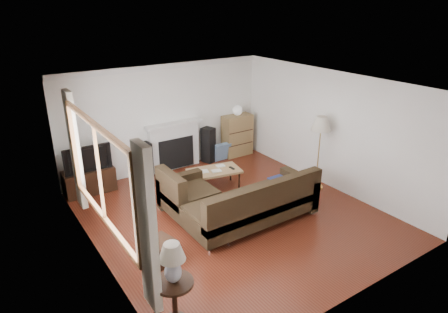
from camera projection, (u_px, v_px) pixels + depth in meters
room at (233, 154)px, 7.14m from camera, size 5.10×5.60×2.54m
window at (99, 174)px, 5.60m from camera, size 0.12×2.74×1.54m
curtain_near at (148, 230)px, 4.51m from camera, size 0.10×0.35×2.10m
curtain_far at (75, 151)px, 6.86m from camera, size 0.10×0.35×2.10m
fireplace at (175, 146)px, 9.50m from camera, size 1.40×0.26×1.15m
tv_stand at (89, 181)px, 8.41m from camera, size 1.03×0.46×0.51m
television at (86, 157)px, 8.21m from camera, size 0.96×0.13×0.55m
speaker_left at (146, 160)px, 9.09m from camera, size 0.25×0.29×0.82m
speaker_right at (208, 145)px, 9.93m from camera, size 0.33×0.36×0.89m
bookshelf at (237, 135)px, 10.34m from camera, size 0.78×0.37×1.07m
globe_lamp at (237, 110)px, 10.10m from camera, size 0.25×0.25×0.25m
sectional_sofa at (252, 201)px, 7.19m from camera, size 2.69×1.97×0.87m
coffee_table at (214, 179)px, 8.60m from camera, size 1.20×0.80×0.43m
footstool at (160, 251)px, 6.20m from camera, size 0.52×0.52×0.36m
floor_lamp at (319, 153)px, 8.43m from camera, size 0.55×0.55×1.60m
side_table at (175, 302)px, 4.98m from camera, size 0.50×0.50×0.62m
table_lamp at (173, 263)px, 4.77m from camera, size 0.33×0.33×0.53m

